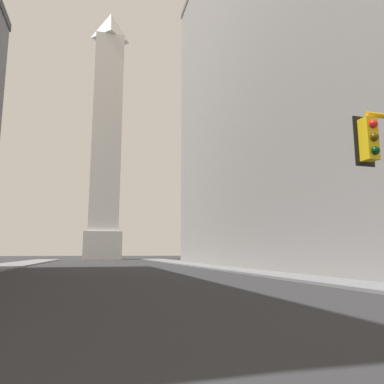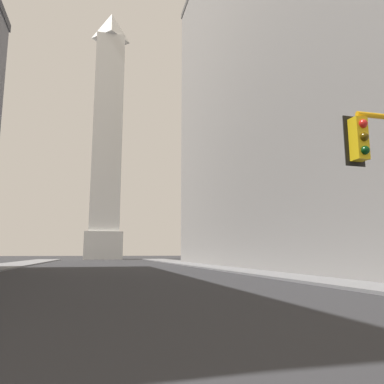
# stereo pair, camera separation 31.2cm
# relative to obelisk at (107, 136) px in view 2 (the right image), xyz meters

# --- Properties ---
(sidewalk_right) EXTENTS (5.00, 110.94, 0.15)m
(sidewalk_right) POSITION_rel_obelisk_xyz_m (11.53, -59.17, -30.51)
(sidewalk_right) COLOR slate
(sidewalk_right) RESTS_ON ground_plane
(building_right) EXTENTS (21.84, 55.61, 44.40)m
(building_right) POSITION_rel_obelisk_xyz_m (22.78, -60.10, -8.38)
(building_right) COLOR gray
(building_right) RESTS_ON ground_plane
(obelisk) EXTENTS (8.78, 8.78, 64.26)m
(obelisk) POSITION_rel_obelisk_xyz_m (0.00, 0.00, 0.00)
(obelisk) COLOR silver
(obelisk) RESTS_ON ground_plane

